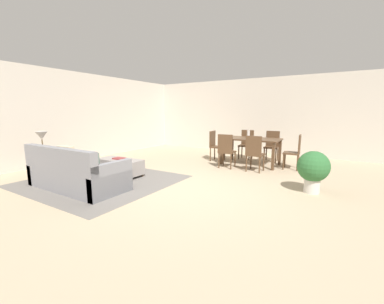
{
  "coord_description": "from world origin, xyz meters",
  "views": [
    {
      "loc": [
        2.53,
        -3.99,
        1.51
      ],
      "look_at": [
        -0.47,
        0.91,
        0.56
      ],
      "focal_mm": 22.86,
      "sensor_mm": 36.0,
      "label": 1
    }
  ],
  "objects_px": {
    "dining_chair_head_west": "(215,144)",
    "potted_plant": "(313,168)",
    "book_on_ottoman": "(119,158)",
    "vase_centerpiece": "(248,134)",
    "dining_chair_far_left": "(247,143)",
    "dining_chair_head_east": "(295,150)",
    "ottoman_table": "(120,166)",
    "side_table": "(44,159)",
    "table_lamp": "(42,136)",
    "dining_chair_near_left": "(226,149)",
    "dining_table": "(251,142)",
    "dining_chair_near_right": "(254,152)",
    "dining_chair_far_right": "(272,144)",
    "couch": "(76,174)"
  },
  "relations": [
    {
      "from": "dining_table",
      "to": "vase_centerpiece",
      "type": "height_order",
      "value": "vase_centerpiece"
    },
    {
      "from": "ottoman_table",
      "to": "dining_chair_near_right",
      "type": "xyz_separation_m",
      "value": [
        2.61,
        2.03,
        0.29
      ]
    },
    {
      "from": "dining_chair_near_left",
      "to": "dining_chair_far_left",
      "type": "distance_m",
      "value": 1.63
    },
    {
      "from": "dining_chair_near_right",
      "to": "dining_chair_far_left",
      "type": "bearing_deg",
      "value": 115.29
    },
    {
      "from": "table_lamp",
      "to": "dining_chair_head_west",
      "type": "bearing_deg",
      "value": 57.83
    },
    {
      "from": "side_table",
      "to": "dining_chair_near_right",
      "type": "relative_size",
      "value": 0.59
    },
    {
      "from": "table_lamp",
      "to": "dining_chair_head_east",
      "type": "relative_size",
      "value": 0.57
    },
    {
      "from": "table_lamp",
      "to": "potted_plant",
      "type": "xyz_separation_m",
      "value": [
        5.36,
        2.05,
        -0.49
      ]
    },
    {
      "from": "dining_chair_far_left",
      "to": "dining_chair_head_east",
      "type": "relative_size",
      "value": 1.0
    },
    {
      "from": "dining_chair_head_west",
      "to": "potted_plant",
      "type": "xyz_separation_m",
      "value": [
        2.92,
        -1.83,
        -0.05
      ]
    },
    {
      "from": "dining_chair_far_right",
      "to": "potted_plant",
      "type": "bearing_deg",
      "value": -62.36
    },
    {
      "from": "side_table",
      "to": "vase_centerpiece",
      "type": "height_order",
      "value": "vase_centerpiece"
    },
    {
      "from": "dining_chair_near_left",
      "to": "potted_plant",
      "type": "height_order",
      "value": "dining_chair_near_left"
    },
    {
      "from": "couch",
      "to": "dining_chair_head_east",
      "type": "distance_m",
      "value": 5.26
    },
    {
      "from": "dining_table",
      "to": "dining_chair_head_west",
      "type": "distance_m",
      "value": 1.14
    },
    {
      "from": "dining_chair_far_right",
      "to": "vase_centerpiece",
      "type": "height_order",
      "value": "vase_centerpiece"
    },
    {
      "from": "potted_plant",
      "to": "dining_chair_head_east",
      "type": "bearing_deg",
      "value": 108.24
    },
    {
      "from": "couch",
      "to": "dining_chair_far_right",
      "type": "bearing_deg",
      "value": 61.66
    },
    {
      "from": "side_table",
      "to": "book_on_ottoman",
      "type": "height_order",
      "value": "side_table"
    },
    {
      "from": "side_table",
      "to": "dining_chair_head_east",
      "type": "distance_m",
      "value": 6.15
    },
    {
      "from": "dining_table",
      "to": "dining_chair_head_east",
      "type": "xyz_separation_m",
      "value": [
        1.19,
        0.0,
        -0.15
      ]
    },
    {
      "from": "dining_chair_far_left",
      "to": "book_on_ottoman",
      "type": "bearing_deg",
      "value": -116.99
    },
    {
      "from": "dining_table",
      "to": "dining_chair_near_right",
      "type": "relative_size",
      "value": 1.72
    },
    {
      "from": "side_table",
      "to": "vase_centerpiece",
      "type": "distance_m",
      "value": 5.25
    },
    {
      "from": "couch",
      "to": "dining_chair_head_east",
      "type": "xyz_separation_m",
      "value": [
        3.42,
        4.0,
        0.22
      ]
    },
    {
      "from": "dining_chair_near_left",
      "to": "dining_chair_far_right",
      "type": "distance_m",
      "value": 1.84
    },
    {
      "from": "dining_chair_head_west",
      "to": "potted_plant",
      "type": "height_order",
      "value": "dining_chair_head_west"
    },
    {
      "from": "side_table",
      "to": "dining_chair_near_left",
      "type": "distance_m",
      "value": 4.41
    },
    {
      "from": "dining_chair_head_west",
      "to": "couch",
      "type": "bearing_deg",
      "value": -105.39
    },
    {
      "from": "ottoman_table",
      "to": "side_table",
      "type": "relative_size",
      "value": 2.08
    },
    {
      "from": "ottoman_table",
      "to": "dining_chair_head_east",
      "type": "bearing_deg",
      "value": 39.64
    },
    {
      "from": "dining_chair_head_west",
      "to": "potted_plant",
      "type": "distance_m",
      "value": 3.45
    },
    {
      "from": "book_on_ottoman",
      "to": "couch",
      "type": "bearing_deg",
      "value": -87.79
    },
    {
      "from": "side_table",
      "to": "dining_chair_head_west",
      "type": "relative_size",
      "value": 0.59
    },
    {
      "from": "dining_chair_far_right",
      "to": "book_on_ottoman",
      "type": "xyz_separation_m",
      "value": [
        -2.66,
        -3.69,
        -0.11
      ]
    },
    {
      "from": "ottoman_table",
      "to": "dining_chair_head_west",
      "type": "relative_size",
      "value": 1.23
    },
    {
      "from": "dining_chair_far_left",
      "to": "dining_chair_far_right",
      "type": "bearing_deg",
      "value": 2.36
    },
    {
      "from": "ottoman_table",
      "to": "dining_chair_far_left",
      "type": "xyz_separation_m",
      "value": [
        1.83,
        3.66,
        0.29
      ]
    },
    {
      "from": "dining_chair_near_right",
      "to": "dining_chair_head_east",
      "type": "xyz_separation_m",
      "value": [
        0.83,
        0.82,
        0.0
      ]
    },
    {
      "from": "dining_chair_far_left",
      "to": "dining_chair_head_west",
      "type": "relative_size",
      "value": 1.0
    },
    {
      "from": "side_table",
      "to": "dining_table",
      "type": "xyz_separation_m",
      "value": [
        3.57,
        3.89,
        0.23
      ]
    },
    {
      "from": "couch",
      "to": "book_on_ottoman",
      "type": "distance_m",
      "value": 1.16
    },
    {
      "from": "dining_table",
      "to": "dining_chair_head_west",
      "type": "height_order",
      "value": "dining_chair_head_west"
    },
    {
      "from": "dining_chair_far_right",
      "to": "dining_chair_near_left",
      "type": "bearing_deg",
      "value": -115.51
    },
    {
      "from": "dining_chair_head_west",
      "to": "dining_chair_head_east",
      "type": "bearing_deg",
      "value": 0.18
    },
    {
      "from": "ottoman_table",
      "to": "book_on_ottoman",
      "type": "distance_m",
      "value": 0.19
    },
    {
      "from": "book_on_ottoman",
      "to": "vase_centerpiece",
      "type": "bearing_deg",
      "value": 52.64
    },
    {
      "from": "dining_table",
      "to": "dining_chair_far_left",
      "type": "xyz_separation_m",
      "value": [
        -0.41,
        0.82,
        -0.15
      ]
    },
    {
      "from": "side_table",
      "to": "potted_plant",
      "type": "xyz_separation_m",
      "value": [
        5.36,
        2.05,
        0.04
      ]
    },
    {
      "from": "side_table",
      "to": "dining_chair_head_east",
      "type": "bearing_deg",
      "value": 39.25
    }
  ]
}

